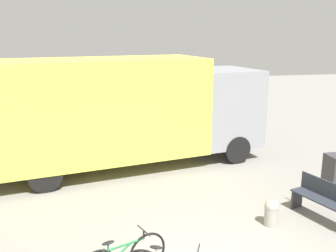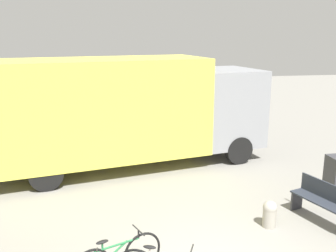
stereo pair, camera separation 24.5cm
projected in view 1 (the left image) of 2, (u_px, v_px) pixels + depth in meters
The scene contains 3 objects.
delivery_truck at pixel (127, 109), 11.70m from camera, with size 8.94×4.04×3.45m.
park_bench at pixel (324, 199), 8.52m from camera, with size 0.84×1.57×0.91m.
bollard_near_bench at pixel (271, 212), 8.30m from camera, with size 0.31×0.31×0.61m.
Camera 1 is at (-2.01, -5.35, 4.17)m, focal length 40.00 mm.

